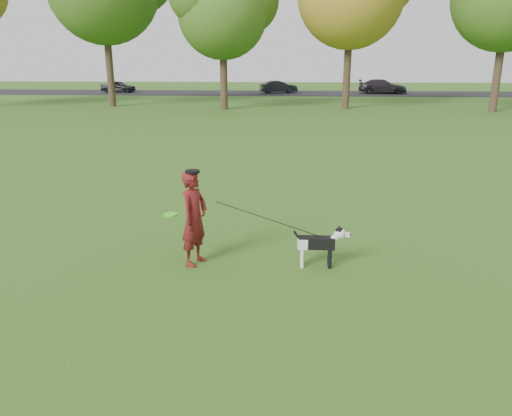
# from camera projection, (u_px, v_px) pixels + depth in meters

# --- Properties ---
(ground) EXTENTS (120.00, 120.00, 0.00)m
(ground) POSITION_uv_depth(u_px,v_px,m) (273.00, 271.00, 8.24)
(ground) COLOR #285116
(ground) RESTS_ON ground
(road) EXTENTS (120.00, 7.00, 0.02)m
(road) POSITION_uv_depth(u_px,v_px,m) (286.00, 93.00, 46.40)
(road) COLOR black
(road) RESTS_ON ground
(man) EXTENTS (0.58, 0.69, 1.62)m
(man) POSITION_uv_depth(u_px,v_px,m) (194.00, 218.00, 8.32)
(man) COLOR #5C0D1C
(man) RESTS_ON ground
(dog) EXTENTS (0.96, 0.19, 0.73)m
(dog) POSITION_uv_depth(u_px,v_px,m) (321.00, 242.00, 8.29)
(dog) COLOR black
(dog) RESTS_ON ground
(car_left) EXTENTS (3.27, 1.46, 1.09)m
(car_left) POSITION_uv_depth(u_px,v_px,m) (118.00, 86.00, 47.19)
(car_left) COLOR black
(car_left) RESTS_ON road
(car_mid) EXTENTS (3.59, 2.07, 1.12)m
(car_mid) POSITION_uv_depth(u_px,v_px,m) (279.00, 87.00, 46.27)
(car_mid) COLOR black
(car_mid) RESTS_ON road
(car_right) EXTENTS (4.57, 2.36, 1.27)m
(car_right) POSITION_uv_depth(u_px,v_px,m) (382.00, 86.00, 45.67)
(car_right) COLOR black
(car_right) RESTS_ON road
(man_held_items) EXTENTS (2.75, 0.32, 1.14)m
(man_held_items) POSITION_uv_depth(u_px,v_px,m) (267.00, 219.00, 8.21)
(man_held_items) COLOR #41E71D
(man_held_items) RESTS_ON ground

